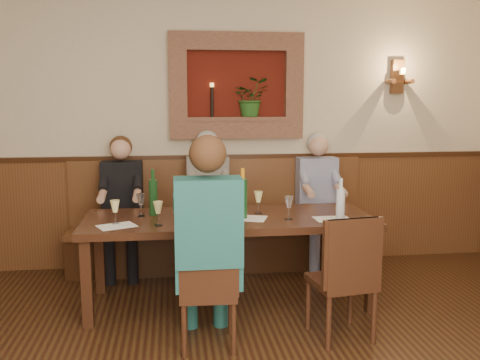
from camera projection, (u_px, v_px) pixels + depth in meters
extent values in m
cube|color=beige|center=(217.00, 130.00, 5.50)|extent=(6.00, 0.04, 2.80)
cube|color=#5A3319|center=(217.00, 212.00, 5.61)|extent=(6.00, 0.04, 1.10)
cube|color=#381E0F|center=(217.00, 157.00, 5.52)|extent=(6.02, 0.06, 0.05)
cube|color=#52140B|center=(236.00, 86.00, 5.44)|extent=(1.00, 0.02, 0.70)
cube|color=brown|center=(237.00, 41.00, 5.33)|extent=(1.36, 0.12, 0.18)
cube|color=brown|center=(237.00, 130.00, 5.46)|extent=(1.36, 0.12, 0.18)
cube|color=brown|center=(178.00, 86.00, 5.32)|extent=(0.18, 0.12, 0.70)
cube|color=brown|center=(294.00, 86.00, 5.47)|extent=(0.18, 0.12, 0.70)
cube|color=brown|center=(237.00, 119.00, 5.45)|extent=(1.00, 0.14, 0.04)
imported|color=#24551D|center=(251.00, 98.00, 5.43)|extent=(0.35, 0.30, 0.39)
cylinder|color=black|center=(212.00, 102.00, 5.39)|extent=(0.03, 0.03, 0.30)
cylinder|color=#FFBF59|center=(212.00, 85.00, 5.36)|extent=(0.04, 0.04, 0.04)
cube|color=#5A3319|center=(397.00, 77.00, 5.61)|extent=(0.12, 0.08, 0.35)
cylinder|color=#5A3319|center=(390.00, 81.00, 5.53)|extent=(0.05, 0.18, 0.05)
cylinder|color=#5A3319|center=(409.00, 81.00, 5.56)|extent=(0.05, 0.18, 0.05)
cylinder|color=#FFBF59|center=(402.00, 71.00, 5.47)|extent=(0.06, 0.06, 0.06)
cube|color=black|center=(229.00, 220.00, 4.48)|extent=(2.40, 0.90, 0.06)
cube|color=black|center=(87.00, 284.00, 4.03)|extent=(0.08, 0.08, 0.69)
cube|color=black|center=(372.00, 272.00, 4.31)|extent=(0.08, 0.08, 0.69)
cube|color=black|center=(100.00, 255.00, 4.75)|extent=(0.08, 0.08, 0.69)
cube|color=black|center=(343.00, 246.00, 5.04)|extent=(0.08, 0.08, 0.69)
cube|color=#381E0F|center=(219.00, 250.00, 5.45)|extent=(3.00, 0.40, 0.40)
cube|color=#5A3319|center=(219.00, 229.00, 5.41)|extent=(3.00, 0.45, 0.06)
cube|color=#5A3319|center=(217.00, 190.00, 5.54)|extent=(3.00, 0.06, 0.66)
cube|color=black|center=(208.00, 320.00, 3.76)|extent=(0.39, 0.39, 0.37)
cube|color=black|center=(208.00, 292.00, 3.73)|extent=(0.41, 0.41, 0.05)
cube|color=black|center=(208.00, 264.00, 3.52)|extent=(0.39, 0.06, 0.46)
cube|color=black|center=(340.00, 311.00, 3.90)|extent=(0.45, 0.45, 0.39)
cube|color=black|center=(341.00, 282.00, 3.87)|extent=(0.47, 0.47, 0.05)
cube|color=black|center=(355.00, 253.00, 3.65)|extent=(0.41, 0.10, 0.49)
cube|color=black|center=(123.00, 255.00, 5.18)|extent=(0.40, 0.41, 0.45)
cube|color=black|center=(122.00, 188.00, 5.24)|extent=(0.40, 0.21, 0.52)
sphere|color=#D8A384|center=(120.00, 149.00, 5.15)|extent=(0.20, 0.20, 0.20)
sphere|color=#4C2D19|center=(121.00, 147.00, 5.19)|extent=(0.22, 0.22, 0.22)
cube|color=#544F4D|center=(209.00, 252.00, 5.28)|extent=(0.42, 0.44, 0.45)
cube|color=#544F4D|center=(207.00, 184.00, 5.35)|extent=(0.42, 0.22, 0.54)
sphere|color=#D8A384|center=(207.00, 144.00, 5.25)|extent=(0.21, 0.21, 0.21)
sphere|color=#B2B2B2|center=(207.00, 142.00, 5.29)|extent=(0.23, 0.23, 0.23)
cube|color=navy|center=(319.00, 248.00, 5.43)|extent=(0.40, 0.42, 0.45)
cube|color=navy|center=(317.00, 183.00, 5.49)|extent=(0.40, 0.21, 0.53)
sphere|color=#D8A384|center=(318.00, 146.00, 5.39)|extent=(0.20, 0.20, 0.20)
sphere|color=#B2B2B2|center=(317.00, 143.00, 5.44)|extent=(0.22, 0.22, 0.22)
cube|color=navy|center=(207.00, 310.00, 3.85)|extent=(0.45, 0.47, 0.45)
cube|color=navy|center=(208.00, 222.00, 3.56)|extent=(0.45, 0.24, 0.59)
sphere|color=#D8A384|center=(207.00, 156.00, 3.54)|extent=(0.23, 0.23, 0.23)
sphere|color=#4C2D19|center=(208.00, 154.00, 3.48)|extent=(0.25, 0.25, 0.25)
cylinder|color=red|center=(198.00, 203.00, 4.34)|extent=(0.28, 0.28, 0.28)
cylinder|color=#19471E|center=(243.00, 199.00, 4.38)|extent=(0.09, 0.09, 0.33)
cylinder|color=orange|center=(243.00, 174.00, 4.35)|extent=(0.04, 0.04, 0.09)
cylinder|color=#19471E|center=(153.00, 197.00, 4.51)|extent=(0.10, 0.10, 0.30)
cylinder|color=#19471E|center=(153.00, 174.00, 4.48)|extent=(0.04, 0.04, 0.09)
cylinder|color=silver|center=(340.00, 207.00, 4.17)|extent=(0.09, 0.09, 0.28)
cylinder|color=silver|center=(341.00, 184.00, 4.14)|extent=(0.04, 0.04, 0.09)
cube|color=white|center=(117.00, 226.00, 4.14)|extent=(0.34, 0.30, 0.00)
cube|color=white|center=(247.00, 218.00, 4.41)|extent=(0.38, 0.32, 0.00)
cube|color=white|center=(333.00, 219.00, 4.38)|extent=(0.30, 0.21, 0.00)
cube|color=white|center=(205.00, 225.00, 4.18)|extent=(0.37, 0.31, 0.00)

